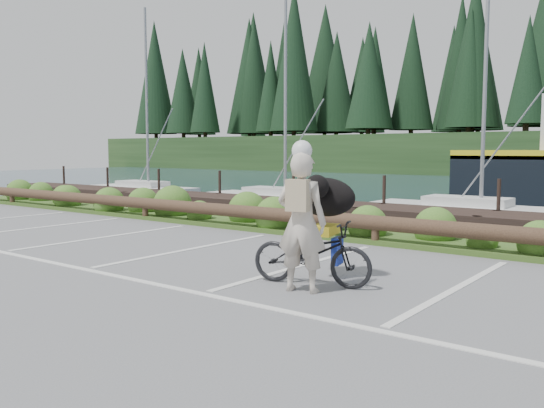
{
  "coord_description": "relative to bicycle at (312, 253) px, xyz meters",
  "views": [
    {
      "loc": [
        5.29,
        -5.81,
        1.91
      ],
      "look_at": [
        0.07,
        1.06,
        1.1
      ],
      "focal_mm": 38.0,
      "sensor_mm": 36.0,
      "label": 1
    }
  ],
  "objects": [
    {
      "name": "dog",
      "position": [
        -0.13,
        0.55,
        0.75
      ],
      "size": [
        0.72,
        1.09,
        0.58
      ],
      "primitive_type": "ellipsoid",
      "rotation": [
        0.0,
        0.0,
        1.81
      ],
      "color": "black",
      "rests_on": "bicycle"
    },
    {
      "name": "ground",
      "position": [
        -0.88,
        -0.92,
        -0.46
      ],
      "size": [
        72.0,
        72.0,
        0.0
      ],
      "primitive_type": "plane",
      "color": "slate"
    },
    {
      "name": "cyclist",
      "position": [
        0.1,
        -0.4,
        0.48
      ],
      "size": [
        0.77,
        0.6,
        1.88
      ],
      "primitive_type": "imported",
      "rotation": [
        0.0,
        0.0,
        3.38
      ],
      "color": "beige",
      "rests_on": "ground"
    },
    {
      "name": "vegetation_strip",
      "position": [
        -0.88,
        4.38,
        -0.41
      ],
      "size": [
        34.0,
        1.6,
        0.1
      ],
      "primitive_type": "cube",
      "color": "#3D5B21",
      "rests_on": "ground"
    },
    {
      "name": "bicycle",
      "position": [
        0.0,
        0.0,
        0.0
      ],
      "size": [
        1.85,
        1.01,
        0.92
      ],
      "primitive_type": "imported",
      "rotation": [
        0.0,
        0.0,
        1.81
      ],
      "color": "black",
      "rests_on": "ground"
    },
    {
      "name": "log_rail",
      "position": [
        -0.88,
        3.68,
        -0.46
      ],
      "size": [
        32.0,
        0.3,
        0.6
      ],
      "primitive_type": null,
      "color": "#443021",
      "rests_on": "ground"
    }
  ]
}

